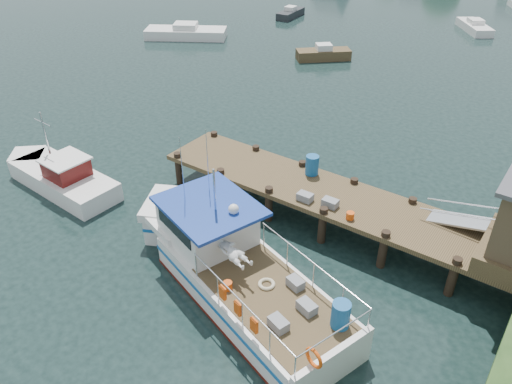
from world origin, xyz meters
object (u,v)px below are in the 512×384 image
Objects in this scene: lobster_boat at (229,262)px; moored_rowboat at (323,54)px; dock at (459,218)px; work_boat at (60,176)px; moored_e at (290,13)px; moored_b at (474,27)px; moored_a at (186,32)px.

moored_rowboat is (-9.36, 23.67, -0.49)m from lobster_boat.
lobster_boat reaches higher than moored_rowboat.
dock is 8.07m from lobster_boat.
work_boat is at bearing -163.93° from dock.
dock is at bearing -64.47° from moored_e.
work_boat is 1.74× the size of moored_rowboat.
dock reaches higher than moored_rowboat.
dock is at bearing -58.17° from moored_b.
moored_e is (3.54, 11.35, -0.08)m from moored_a.
lobster_boat reaches higher than moored_e.
moored_rowboat reaches higher than moored_e.
moored_rowboat is 0.56× the size of moored_a.
moored_a reaches higher than moored_rowboat.
moored_a is 11.89m from moored_e.
moored_b is (7.21, 14.99, -0.04)m from moored_rowboat.
lobster_boat is 38.72m from moored_b.
moored_b is at bearing 103.72° from dock.
moored_b is at bearing 28.82° from moored_a.
moored_e is at bearing 136.94° from lobster_boat.
dock is 4.21× the size of moored_rowboat.
moored_rowboat is 12.64m from moored_a.
lobster_boat reaches higher than moored_a.
work_boat is 24.33m from moored_a.
moored_a is 25.88m from moored_b.
lobster_boat is 2.67× the size of moored_rowboat.
moored_a reaches higher than moored_e.
moored_rowboat is (0.88, 23.13, -0.13)m from work_boat.
moored_b is at bearing 51.58° from moored_rowboat.
work_boat reaches higher than moored_rowboat.
moored_e is (-18.34, 33.26, -0.54)m from lobster_boat.
moored_b is at bearing 2.99° from moored_e.
lobster_boat is 30.97m from moored_a.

